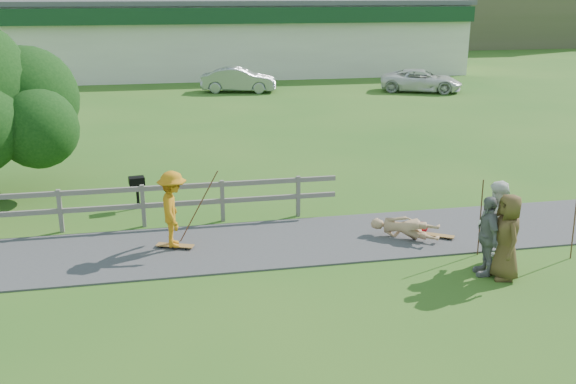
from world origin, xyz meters
name	(u,v)px	position (x,y,z in m)	size (l,w,h in m)	color
ground	(239,273)	(0.00, 0.00, 0.00)	(260.00, 260.00, 0.00)	#29601B
path	(231,246)	(0.00, 1.50, 0.02)	(34.00, 3.00, 0.04)	#3D3D40
fence	(33,206)	(-4.62, 3.30, 0.72)	(15.05, 0.10, 1.10)	#66625A
strip_mall	(233,36)	(4.00, 34.94, 2.58)	(32.50, 10.75, 5.10)	beige
skater_rider	(173,213)	(-1.28, 1.61, 0.89)	(1.14, 0.66, 1.77)	#C37912
skater_fallen	(405,228)	(4.15, 1.14, 0.30)	(1.64, 0.39, 0.60)	tan
spectator_a	(496,223)	(5.53, -0.56, 0.93)	(0.91, 0.71, 1.86)	white
spectator_b	(487,236)	(5.08, -1.04, 0.86)	(1.01, 0.42, 1.72)	slate
spectator_c	(507,237)	(5.39, -1.30, 0.91)	(0.89, 0.58, 1.83)	brown
car_silver	(239,80)	(3.20, 25.33, 0.72)	(1.52, 4.35, 1.43)	#93969A
car_white	(421,81)	(13.79, 23.33, 0.66)	(2.18, 4.72, 1.31)	silver
bbq	(138,193)	(-2.18, 4.79, 0.45)	(0.41, 0.31, 0.89)	black
longboard_rider	(175,247)	(-1.28, 1.61, 0.05)	(0.87, 0.21, 0.10)	olive
longboard_fallen	(437,237)	(4.95, 1.04, 0.05)	(0.81, 0.20, 0.09)	olive
helmet	(422,227)	(4.75, 1.49, 0.14)	(0.28, 0.28, 0.28)	red
pole_rider	(198,202)	(-0.68, 2.01, 0.99)	(0.03, 0.03, 1.97)	#553322
pole_spec_left	(480,218)	(5.43, -0.06, 0.89)	(0.03, 0.03, 1.78)	#553322
pole_spec_right	(575,216)	(7.36, -0.67, 1.01)	(0.03, 0.03, 2.02)	#553322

